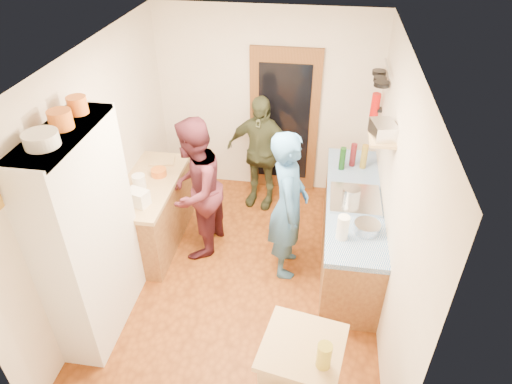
% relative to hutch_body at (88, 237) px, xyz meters
% --- Properties ---
extents(floor, '(3.00, 4.00, 0.02)m').
position_rel_hutch_body_xyz_m(floor, '(1.30, 0.80, -1.11)').
color(floor, brown).
rests_on(floor, ground).
extents(ceiling, '(3.00, 4.00, 0.02)m').
position_rel_hutch_body_xyz_m(ceiling, '(1.30, 0.80, 1.51)').
color(ceiling, silver).
rests_on(ceiling, ground).
extents(wall_back, '(3.00, 0.02, 2.60)m').
position_rel_hutch_body_xyz_m(wall_back, '(1.30, 2.81, 0.20)').
color(wall_back, beige).
rests_on(wall_back, ground).
extents(wall_front, '(3.00, 0.02, 2.60)m').
position_rel_hutch_body_xyz_m(wall_front, '(1.30, -1.21, 0.20)').
color(wall_front, beige).
rests_on(wall_front, ground).
extents(wall_left, '(0.02, 4.00, 2.60)m').
position_rel_hutch_body_xyz_m(wall_left, '(-0.21, 0.80, 0.20)').
color(wall_left, beige).
rests_on(wall_left, ground).
extents(wall_right, '(0.02, 4.00, 2.60)m').
position_rel_hutch_body_xyz_m(wall_right, '(2.81, 0.80, 0.20)').
color(wall_right, beige).
rests_on(wall_right, ground).
extents(door_frame, '(0.95, 0.06, 2.10)m').
position_rel_hutch_body_xyz_m(door_frame, '(1.55, 2.77, -0.05)').
color(door_frame, brown).
rests_on(door_frame, ground).
extents(door_glass, '(0.70, 0.02, 1.70)m').
position_rel_hutch_body_xyz_m(door_glass, '(1.55, 2.74, -0.05)').
color(door_glass, black).
rests_on(door_glass, door_frame).
extents(hutch_body, '(0.40, 1.20, 2.20)m').
position_rel_hutch_body_xyz_m(hutch_body, '(0.00, 0.00, 0.00)').
color(hutch_body, white).
rests_on(hutch_body, ground).
extents(hutch_top_shelf, '(0.40, 1.14, 0.04)m').
position_rel_hutch_body_xyz_m(hutch_top_shelf, '(0.00, 0.00, 1.08)').
color(hutch_top_shelf, white).
rests_on(hutch_top_shelf, hutch_body).
extents(plate_stack, '(0.26, 0.26, 0.11)m').
position_rel_hutch_body_xyz_m(plate_stack, '(0.00, -0.24, 1.15)').
color(plate_stack, white).
rests_on(plate_stack, hutch_top_shelf).
extents(orange_pot_a, '(0.19, 0.19, 0.15)m').
position_rel_hutch_body_xyz_m(orange_pot_a, '(0.00, 0.05, 1.18)').
color(orange_pot_a, orange).
rests_on(orange_pot_a, hutch_top_shelf).
extents(orange_pot_b, '(0.17, 0.17, 0.15)m').
position_rel_hutch_body_xyz_m(orange_pot_b, '(0.00, 0.34, 1.17)').
color(orange_pot_b, orange).
rests_on(orange_pot_b, hutch_top_shelf).
extents(left_counter_base, '(0.60, 1.40, 0.85)m').
position_rel_hutch_body_xyz_m(left_counter_base, '(0.10, 1.25, -0.68)').
color(left_counter_base, '#9E6E35').
rests_on(left_counter_base, ground).
extents(left_counter_top, '(0.64, 1.44, 0.05)m').
position_rel_hutch_body_xyz_m(left_counter_top, '(0.10, 1.25, -0.23)').
color(left_counter_top, tan).
rests_on(left_counter_top, left_counter_base).
extents(toaster, '(0.27, 0.22, 0.18)m').
position_rel_hutch_body_xyz_m(toaster, '(0.15, 0.83, -0.11)').
color(toaster, white).
rests_on(toaster, left_counter_top).
extents(kettle, '(0.16, 0.16, 0.17)m').
position_rel_hutch_body_xyz_m(kettle, '(0.05, 1.13, -0.12)').
color(kettle, white).
rests_on(kettle, left_counter_top).
extents(orange_bowl, '(0.19, 0.19, 0.08)m').
position_rel_hutch_body_xyz_m(orange_bowl, '(0.18, 1.43, -0.16)').
color(orange_bowl, orange).
rests_on(orange_bowl, left_counter_top).
extents(chopping_board, '(0.34, 0.28, 0.02)m').
position_rel_hutch_body_xyz_m(chopping_board, '(0.12, 1.73, -0.19)').
color(chopping_board, tan).
rests_on(chopping_board, left_counter_top).
extents(right_counter_base, '(0.60, 2.20, 0.84)m').
position_rel_hutch_body_xyz_m(right_counter_base, '(2.50, 1.30, -0.68)').
color(right_counter_base, '#9E6E35').
rests_on(right_counter_base, ground).
extents(right_counter_top, '(0.62, 2.22, 0.06)m').
position_rel_hutch_body_xyz_m(right_counter_top, '(2.50, 1.30, -0.23)').
color(right_counter_top, '#0A4AA6').
rests_on(right_counter_top, right_counter_base).
extents(hob, '(0.55, 0.58, 0.04)m').
position_rel_hutch_body_xyz_m(hob, '(2.50, 1.25, -0.18)').
color(hob, silver).
rests_on(hob, right_counter_top).
extents(pot_on_hob, '(0.19, 0.19, 0.13)m').
position_rel_hutch_body_xyz_m(pot_on_hob, '(2.45, 1.24, -0.10)').
color(pot_on_hob, silver).
rests_on(pot_on_hob, hob).
extents(bottle_a, '(0.08, 0.08, 0.29)m').
position_rel_hutch_body_xyz_m(bottle_a, '(2.35, 1.91, -0.05)').
color(bottle_a, '#143F14').
rests_on(bottle_a, right_counter_top).
extents(bottle_b, '(0.08, 0.08, 0.30)m').
position_rel_hutch_body_xyz_m(bottle_b, '(2.48, 2.01, -0.05)').
color(bottle_b, '#591419').
rests_on(bottle_b, right_counter_top).
extents(bottle_c, '(0.09, 0.09, 0.31)m').
position_rel_hutch_body_xyz_m(bottle_c, '(2.61, 1.98, -0.04)').
color(bottle_c, olive).
rests_on(bottle_c, right_counter_top).
extents(paper_towel, '(0.14, 0.14, 0.26)m').
position_rel_hutch_body_xyz_m(paper_towel, '(2.35, 0.59, -0.07)').
color(paper_towel, white).
rests_on(paper_towel, right_counter_top).
extents(mixing_bowl, '(0.31, 0.31, 0.10)m').
position_rel_hutch_body_xyz_m(mixing_bowl, '(2.60, 0.72, -0.15)').
color(mixing_bowl, silver).
rests_on(mixing_bowl, right_counter_top).
extents(island_base, '(0.64, 0.64, 0.86)m').
position_rel_hutch_body_xyz_m(island_base, '(2.06, -0.75, -0.67)').
color(island_base, tan).
rests_on(island_base, ground).
extents(island_top, '(0.72, 0.72, 0.05)m').
position_rel_hutch_body_xyz_m(island_top, '(2.06, -0.75, -0.22)').
color(island_top, tan).
rests_on(island_top, island_base).
extents(cutting_board, '(0.39, 0.34, 0.02)m').
position_rel_hutch_body_xyz_m(cutting_board, '(2.01, -0.69, -0.21)').
color(cutting_board, white).
rests_on(cutting_board, island_top).
extents(oil_jar, '(0.13, 0.13, 0.22)m').
position_rel_hutch_body_xyz_m(oil_jar, '(2.21, -0.90, -0.08)').
color(oil_jar, '#AD9E2D').
rests_on(oil_jar, island_top).
extents(pan_rail, '(0.02, 0.65, 0.02)m').
position_rel_hutch_body_xyz_m(pan_rail, '(2.76, 2.33, 0.95)').
color(pan_rail, silver).
rests_on(pan_rail, wall_right).
extents(pan_hang_a, '(0.18, 0.18, 0.05)m').
position_rel_hutch_body_xyz_m(pan_hang_a, '(2.70, 2.15, 0.82)').
color(pan_hang_a, black).
rests_on(pan_hang_a, pan_rail).
extents(pan_hang_b, '(0.16, 0.16, 0.05)m').
position_rel_hutch_body_xyz_m(pan_hang_b, '(2.70, 2.35, 0.80)').
color(pan_hang_b, black).
rests_on(pan_hang_b, pan_rail).
extents(pan_hang_c, '(0.17, 0.17, 0.05)m').
position_rel_hutch_body_xyz_m(pan_hang_c, '(2.70, 2.55, 0.81)').
color(pan_hang_c, black).
rests_on(pan_hang_c, pan_rail).
extents(wall_shelf, '(0.26, 0.42, 0.03)m').
position_rel_hutch_body_xyz_m(wall_shelf, '(2.67, 1.25, 0.60)').
color(wall_shelf, tan).
rests_on(wall_shelf, wall_right).
extents(radio, '(0.28, 0.34, 0.15)m').
position_rel_hutch_body_xyz_m(radio, '(2.67, 1.25, 0.69)').
color(radio, silver).
rests_on(radio, wall_shelf).
extents(ext_bracket, '(0.06, 0.10, 0.04)m').
position_rel_hutch_body_xyz_m(ext_bracket, '(2.77, 2.50, 0.35)').
color(ext_bracket, black).
rests_on(ext_bracket, wall_right).
extents(fire_extinguisher, '(0.11, 0.11, 0.32)m').
position_rel_hutch_body_xyz_m(fire_extinguisher, '(2.71, 2.50, 0.40)').
color(fire_extinguisher, red).
rests_on(fire_extinguisher, wall_right).
extents(person_hob, '(0.48, 0.69, 1.79)m').
position_rel_hutch_body_xyz_m(person_hob, '(1.81, 1.02, -0.20)').
color(person_hob, '#32649C').
rests_on(person_hob, ground).
extents(person_left, '(0.77, 0.94, 1.76)m').
position_rel_hutch_body_xyz_m(person_left, '(0.71, 1.25, -0.22)').
color(person_left, '#451923').
rests_on(person_left, ground).
extents(person_back, '(1.02, 0.60, 1.62)m').
position_rel_hutch_body_xyz_m(person_back, '(1.29, 2.30, -0.29)').
color(person_back, '#333722').
rests_on(person_back, ground).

